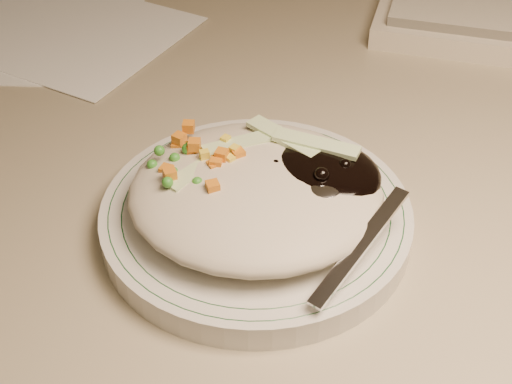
{
  "coord_description": "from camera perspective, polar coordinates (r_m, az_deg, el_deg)",
  "views": [
    {
      "loc": [
        -0.09,
        0.78,
        1.12
      ],
      "look_at": [
        -0.11,
        1.2,
        0.78
      ],
      "focal_mm": 50.0,
      "sensor_mm": 36.0,
      "label": 1
    }
  ],
  "objects": [
    {
      "name": "papers",
      "position": [
        0.88,
        -18.01,
        12.16
      ],
      "size": [
        0.38,
        0.32,
        0.0
      ],
      "color": "white",
      "rests_on": "desk"
    },
    {
      "name": "desk",
      "position": [
        0.84,
        7.76,
        -4.55
      ],
      "size": [
        1.4,
        0.7,
        0.74
      ],
      "color": "gray",
      "rests_on": "ground"
    },
    {
      "name": "plate_rim",
      "position": [
        0.55,
        0.0,
        -1.28
      ],
      "size": [
        0.23,
        0.23,
        0.0
      ],
      "color": "#144723",
      "rests_on": "plate"
    },
    {
      "name": "meal",
      "position": [
        0.54,
        0.45,
        0.39
      ],
      "size": [
        0.21,
        0.19,
        0.05
      ],
      "color": "#B3A791",
      "rests_on": "plate"
    },
    {
      "name": "plate",
      "position": [
        0.56,
        0.0,
        -2.05
      ],
      "size": [
        0.24,
        0.24,
        0.02
      ],
      "primitive_type": "cylinder",
      "color": "silver",
      "rests_on": "desk"
    }
  ]
}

